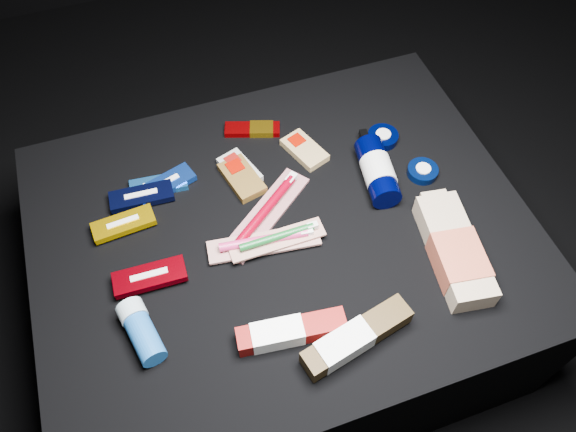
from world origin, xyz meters
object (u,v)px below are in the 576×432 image
object	(u,v)px
lotion_bottle	(377,171)
bodywash_bottle	(455,252)
toothpaste_carton_red	(287,332)
deodorant_stick	(141,331)

from	to	relation	value
lotion_bottle	bodywash_bottle	world-z (taller)	lotion_bottle
toothpaste_carton_red	deodorant_stick	bearing A→B (deg)	167.46
lotion_bottle	deodorant_stick	size ratio (longest dim) A/B	1.61
bodywash_bottle	deodorant_stick	distance (m)	0.59
lotion_bottle	deodorant_stick	distance (m)	0.56
bodywash_bottle	deodorant_stick	size ratio (longest dim) A/B	2.04
lotion_bottle	toothpaste_carton_red	bearing A→B (deg)	-128.48
lotion_bottle	bodywash_bottle	bearing A→B (deg)	-66.02
bodywash_bottle	toothpaste_carton_red	world-z (taller)	bodywash_bottle
lotion_bottle	deodorant_stick	world-z (taller)	lotion_bottle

